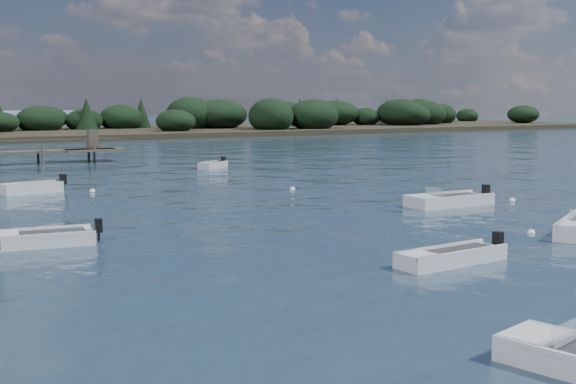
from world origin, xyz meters
TOP-DOWN VIEW (x-y plane):
  - ground at (0.00, 60.00)m, footprint 400.00×400.00m
  - tender_far_grey_b at (10.04, 36.70)m, footprint 2.91×2.32m
  - tender_far_white at (-5.23, 27.77)m, footprint 3.65×1.74m
  - dinghy_extra_b at (2.28, 2.57)m, footprint 4.27×1.31m
  - dinghy_mid_white_b at (11.33, 12.21)m, footprint 4.82×1.79m
  - dinghy_extra_a at (-7.96, 12.30)m, footprint 3.77×2.09m
  - buoy_b at (8.70, 4.92)m, footprint 0.32×0.32m
  - buoy_d at (15.35, 11.80)m, footprint 0.32×0.32m
  - buoy_e at (-2.10, 26.89)m, footprint 0.32×0.32m
  - buoy_extra_a at (8.17, 21.81)m, footprint 0.32×0.32m
  - far_headland at (25.00, 100.00)m, footprint 190.00×40.00m

SIDE VIEW (x-z plane):
  - ground at x=0.00m, z-range 0.00..0.00m
  - buoy_b at x=8.70m, z-range -0.16..0.16m
  - buoy_d at x=15.35m, z-range -0.16..0.16m
  - buoy_e at x=-2.10m, z-range -0.16..0.16m
  - buoy_extra_a at x=8.17m, z-range -0.16..0.16m
  - dinghy_extra_b at x=2.28m, z-range -0.37..0.65m
  - dinghy_extra_a at x=-7.96m, z-range -0.38..0.66m
  - tender_far_grey_b at x=10.04m, z-range -0.37..0.66m
  - dinghy_mid_white_b at x=11.33m, z-range -0.44..0.75m
  - tender_far_white at x=-5.23m, z-range -0.44..0.79m
  - far_headland at x=25.00m, z-range -0.94..4.86m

